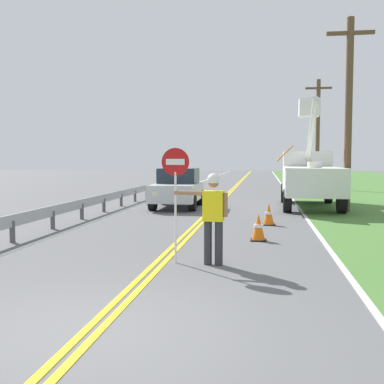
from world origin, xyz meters
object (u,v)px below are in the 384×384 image
oncoming_sedan_nearest (178,188)px  utility_pole_near (349,111)px  traffic_cone_lead (258,228)px  traffic_cone_mid (269,215)px  utility_pole_mid (318,132)px  utility_bucket_truck (309,175)px  stop_sign_paddle (175,179)px  flagger_worker (213,213)px

oncoming_sedan_nearest → utility_pole_near: bearing=-6.2°
oncoming_sedan_nearest → traffic_cone_lead: bearing=-65.5°
utility_pole_near → traffic_cone_mid: utility_pole_near is taller
utility_pole_mid → traffic_cone_mid: 19.56m
oncoming_sedan_nearest → traffic_cone_mid: bearing=-51.7°
traffic_cone_lead → utility_bucket_truck: bearing=76.8°
utility_pole_mid → traffic_cone_lead: bearing=-100.1°
utility_pole_near → utility_pole_mid: size_ratio=0.99×
stop_sign_paddle → traffic_cone_mid: stop_sign_paddle is taller
traffic_cone_lead → traffic_cone_mid: bearing=84.2°
stop_sign_paddle → utility_pole_near: utility_pole_near is taller
utility_pole_near → utility_bucket_truck: bearing=120.4°
stop_sign_paddle → utility_bucket_truck: 12.58m
flagger_worker → traffic_cone_lead: (0.87, 2.92, -0.71)m
stop_sign_paddle → traffic_cone_mid: bearing=71.4°
flagger_worker → utility_bucket_truck: utility_bucket_truck is taller
stop_sign_paddle → oncoming_sedan_nearest: size_ratio=0.56×
utility_bucket_truck → oncoming_sedan_nearest: size_ratio=1.66×
oncoming_sedan_nearest → stop_sign_paddle: bearing=-79.9°
traffic_cone_lead → oncoming_sedan_nearest: bearing=114.5°
oncoming_sedan_nearest → utility_pole_mid: (7.42, 14.01, 3.17)m
stop_sign_paddle → utility_pole_mid: (5.52, 24.64, 2.29)m
utility_pole_mid → oncoming_sedan_nearest: bearing=-117.9°
traffic_cone_mid → stop_sign_paddle: bearing=-108.6°
stop_sign_paddle → utility_pole_near: size_ratio=0.31×
utility_pole_near → flagger_worker: bearing=-113.2°
traffic_cone_lead → flagger_worker: bearing=-106.7°
flagger_worker → traffic_cone_lead: size_ratio=2.61×
traffic_cone_mid → utility_pole_near: bearing=53.1°
stop_sign_paddle → utility_bucket_truck: utility_bucket_truck is taller
oncoming_sedan_nearest → utility_bucket_truck: bearing=13.5°
flagger_worker → utility_bucket_truck: (3.02, 12.06, 0.35)m
flagger_worker → utility_pole_near: bearing=66.8°
oncoming_sedan_nearest → traffic_cone_mid: (3.84, -4.86, -0.50)m
utility_pole_mid → flagger_worker: bearing=-100.9°
oncoming_sedan_nearest → utility_pole_near: utility_pole_near is taller
stop_sign_paddle → utility_pole_near: 11.30m
oncoming_sedan_nearest → utility_pole_mid: bearing=62.1°
stop_sign_paddle → traffic_cone_mid: size_ratio=3.33×
traffic_cone_lead → stop_sign_paddle: bearing=-119.9°
utility_bucket_truck → utility_pole_near: size_ratio=0.91×
stop_sign_paddle → utility_pole_near: bearing=63.0°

